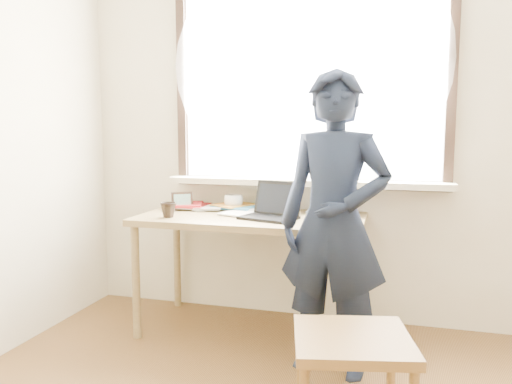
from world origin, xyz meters
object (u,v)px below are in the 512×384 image
(mug_dark, at_px, (168,210))
(person, at_px, (334,224))
(desk, at_px, (251,228))
(work_chair, at_px, (352,353))
(laptop, at_px, (273,210))
(mug_white, at_px, (234,202))

(mug_dark, xyz_separation_m, person, (1.03, -0.20, 0.00))
(desk, bearing_deg, work_chair, -54.94)
(laptop, bearing_deg, desk, 166.26)
(work_chair, distance_m, person, 0.77)
(work_chair, xyz_separation_m, person, (-0.16, 0.64, 0.40))
(desk, height_order, laptop, laptop)
(mug_dark, height_order, person, person)
(mug_dark, bearing_deg, desk, 21.33)
(person, bearing_deg, mug_dark, 177.18)
(desk, height_order, mug_dark, mug_dark)
(laptop, height_order, person, person)
(laptop, height_order, mug_dark, laptop)
(desk, height_order, mug_white, mug_white)
(laptop, bearing_deg, mug_white, 142.34)
(person, bearing_deg, laptop, 148.07)
(desk, relative_size, person, 0.88)
(desk, distance_m, mug_dark, 0.52)
(desk, height_order, person, person)
(mug_white, bearing_deg, person, -38.93)
(desk, xyz_separation_m, work_chair, (0.71, -1.02, -0.27))
(mug_dark, relative_size, person, 0.06)
(mug_white, bearing_deg, desk, -49.92)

